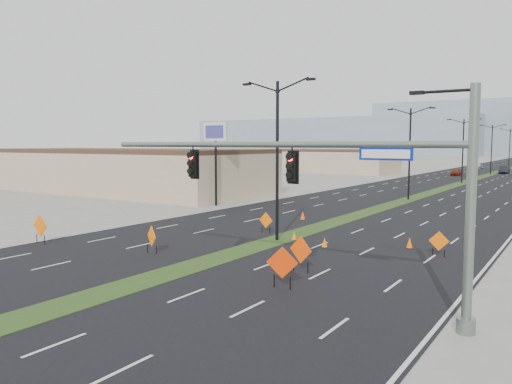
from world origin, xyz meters
The scene contains 27 objects.
ground centered at (0.00, 0.00, 0.00)m, with size 600.00×600.00×0.00m, color gray.
road_surface centered at (0.00, 100.00, 0.00)m, with size 25.00×400.00×0.02m, color black.
median_strip centered at (0.00, 100.00, 0.00)m, with size 2.00×400.00×0.04m, color #223F16.
building_sw_near centered at (-35.00, 30.00, 2.50)m, with size 40.00×16.00×5.00m, color tan.
building_sw_far centered at (-32.00, 85.00, 2.25)m, with size 30.00×14.00×4.50m, color tan.
mesa_west centered at (-120.00, 280.00, 11.00)m, with size 180.00×50.00×22.00m, color gray.
mesa_backdrop centered at (-30.00, 320.00, 16.00)m, with size 140.00×50.00×32.00m, color gray.
signal_mast centered at (8.56, 2.00, 4.79)m, with size 16.30×0.60×8.00m.
streetlight_0 centered at (0.00, 12.00, 5.42)m, with size 5.15×0.24×10.02m.
streetlight_1 centered at (0.00, 40.00, 5.42)m, with size 5.15×0.24×10.02m.
streetlight_2 centered at (0.00, 68.00, 5.42)m, with size 5.15×0.24×10.02m.
streetlight_3 centered at (0.00, 96.00, 5.42)m, with size 5.15×0.24×10.02m.
streetlight_4 centered at (0.00, 124.00, 5.42)m, with size 5.15×0.24×10.02m.
car_left centered at (-4.93, 88.06, 0.68)m, with size 1.61×4.00×1.36m, color maroon.
car_mid centered at (2.00, 100.36, 0.82)m, with size 1.74×4.98×1.64m, color black.
car_far centered at (-6.64, 119.80, 0.73)m, with size 2.05×5.04×1.46m, color #B8BCC3.
construction_sign_0 centered at (-11.50, 3.00, 1.08)m, with size 1.38×0.05×1.83m.
construction_sign_1 centered at (-3.86, 4.85, 0.93)m, with size 1.10×0.52×1.58m.
construction_sign_2 centered at (-2.00, 13.83, 0.84)m, with size 1.09×0.10×1.45m.
construction_sign_3 centered at (5.70, 3.00, 1.08)m, with size 1.28×0.56×1.82m.
construction_sign_4 centered at (5.05, 5.84, 1.04)m, with size 1.31×0.30×1.76m.
construction_sign_5 centered at (9.74, 12.88, 0.83)m, with size 1.05×0.28×1.42m.
cone_0 centered at (0.84, 12.75, 0.29)m, with size 0.34×0.34×0.57m, color orange.
cone_1 centered at (3.43, 11.81, 0.29)m, with size 0.35×0.35×0.58m, color orange.
cone_2 centered at (7.71, 14.40, 0.31)m, with size 0.37×0.37×0.62m, color #FF5B05.
cone_3 centered at (-2.86, 20.80, 0.33)m, with size 0.40×0.40×0.67m, color #FD4B05.
pole_sign_west centered at (-14.50, 24.22, 6.64)m, with size 2.69×0.47×8.23m.
Camera 1 is at (16.19, -14.82, 6.11)m, focal length 35.00 mm.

